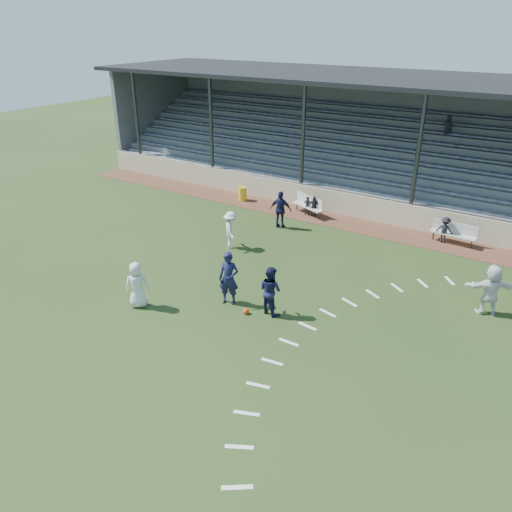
{
  "coord_description": "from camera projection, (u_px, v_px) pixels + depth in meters",
  "views": [
    {
      "loc": [
        9.07,
        -11.55,
        9.26
      ],
      "look_at": [
        0.0,
        2.5,
        1.3
      ],
      "focal_mm": 35.0,
      "sensor_mm": 36.0,
      "label": 1
    }
  ],
  "objects": [
    {
      "name": "player_navy_wing",
      "position": [
        281.0,
        210.0,
        24.13
      ],
      "size": [
        1.15,
        0.68,
        1.83
      ],
      "primitive_type": "imported",
      "rotation": [
        0.0,
        0.0,
        3.38
      ],
      "color": "#15163A",
      "rests_on": "ground"
    },
    {
      "name": "player_white_lead",
      "position": [
        137.0,
        285.0,
        17.46
      ],
      "size": [
        0.98,
        0.94,
        1.69
      ],
      "primitive_type": "imported",
      "rotation": [
        0.0,
        0.0,
        3.84
      ],
      "color": "silver",
      "rests_on": "ground"
    },
    {
      "name": "sub_left_far",
      "position": [
        314.0,
        207.0,
        25.6
      ],
      "size": [
        0.67,
        0.38,
        1.07
      ],
      "primitive_type": "imported",
      "rotation": [
        0.0,
        0.0,
        3.33
      ],
      "color": "black",
      "rests_on": "cinder_track"
    },
    {
      "name": "sub_left_near",
      "position": [
        307.0,
        206.0,
        25.81
      ],
      "size": [
        0.43,
        0.35,
        1.0
      ],
      "primitive_type": "imported",
      "rotation": [
        0.0,
        0.0,
        3.49
      ],
      "color": "black",
      "rests_on": "cinder_track"
    },
    {
      "name": "football",
      "position": [
        246.0,
        311.0,
        17.28
      ],
      "size": [
        0.21,
        0.21,
        0.21
      ],
      "primitive_type": "sphere",
      "color": "#E83F0D",
      "rests_on": "ground"
    },
    {
      "name": "penalty_arc",
      "position": [
        325.0,
        355.0,
        15.17
      ],
      "size": [
        3.89,
        14.63,
        0.01
      ],
      "color": "white",
      "rests_on": "ground"
    },
    {
      "name": "player_navy_lead",
      "position": [
        229.0,
        278.0,
        17.59
      ],
      "size": [
        0.84,
        0.7,
        1.98
      ],
      "primitive_type": "imported",
      "rotation": [
        0.0,
        0.0,
        0.36
      ],
      "color": "#15163A",
      "rests_on": "ground"
    },
    {
      "name": "bench_left",
      "position": [
        309.0,
        204.0,
        25.93
      ],
      "size": [
        2.0,
        1.18,
        0.95
      ],
      "rotation": [
        0.0,
        0.0,
        -0.38
      ],
      "color": "beige",
      "rests_on": "cinder_track"
    },
    {
      "name": "player_white_back",
      "position": [
        491.0,
        290.0,
        16.99
      ],
      "size": [
        1.77,
        1.29,
        1.84
      ],
      "primitive_type": "imported",
      "rotation": [
        0.0,
        0.0,
        3.63
      ],
      "color": "silver",
      "rests_on": "ground"
    },
    {
      "name": "sub_right",
      "position": [
        445.0,
        230.0,
        22.59
      ],
      "size": [
        0.8,
        0.46,
        1.22
      ],
      "primitive_type": "imported",
      "rotation": [
        0.0,
        0.0,
        3.15
      ],
      "color": "black",
      "rests_on": "cinder_track"
    },
    {
      "name": "trash_bin",
      "position": [
        242.0,
        194.0,
        27.98
      ],
      "size": [
        0.48,
        0.48,
        0.76
      ],
      "primitive_type": "cylinder",
      "color": "yellow",
      "rests_on": "cinder_track"
    },
    {
      "name": "player_white_wing",
      "position": [
        231.0,
        230.0,
        22.03
      ],
      "size": [
        1.19,
        1.22,
        1.68
      ],
      "primitive_type": "imported",
      "rotation": [
        0.0,
        0.0,
        2.31
      ],
      "color": "silver",
      "rests_on": "ground"
    },
    {
      "name": "retaining_wall",
      "position": [
        351.0,
        205.0,
        25.69
      ],
      "size": [
        34.0,
        0.18,
        1.2
      ],
      "primitive_type": "cube",
      "color": "beige",
      "rests_on": "ground"
    },
    {
      "name": "bench_right",
      "position": [
        454.0,
        231.0,
        22.54
      ],
      "size": [
        2.02,
        0.56,
        0.95
      ],
      "rotation": [
        0.0,
        0.0,
        -0.05
      ],
      "color": "beige",
      "rests_on": "cinder_track"
    },
    {
      "name": "player_navy_mid",
      "position": [
        270.0,
        290.0,
        17.03
      ],
      "size": [
        0.98,
        0.84,
        1.76
      ],
      "primitive_type": "imported",
      "rotation": [
        0.0,
        0.0,
        2.92
      ],
      "color": "#15163A",
      "rests_on": "ground"
    },
    {
      "name": "ground",
      "position": [
        217.0,
        316.0,
        17.19
      ],
      "size": [
        90.0,
        90.0,
        0.0
      ],
      "primitive_type": "plane",
      "color": "#263A17",
      "rests_on": "ground"
    },
    {
      "name": "grandstand",
      "position": [
        386.0,
        155.0,
        28.58
      ],
      "size": [
        34.6,
        9.0,
        6.61
      ],
      "color": "slate",
      "rests_on": "ground"
    },
    {
      "name": "cinder_track",
      "position": [
        342.0,
        222.0,
        25.15
      ],
      "size": [
        34.0,
        2.0,
        0.02
      ],
      "primitive_type": "cube",
      "color": "#523020",
      "rests_on": "ground"
    }
  ]
}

